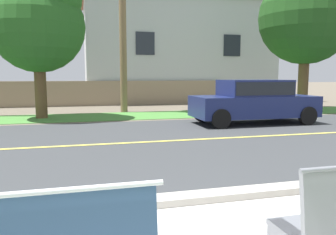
# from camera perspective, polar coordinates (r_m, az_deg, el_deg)

# --- Properties ---
(ground_plane) EXTENTS (140.00, 140.00, 0.00)m
(ground_plane) POSITION_cam_1_polar(r_m,az_deg,el_deg) (9.92, -8.56, -2.71)
(ground_plane) COLOR #665B4C
(curb_edge) EXTENTS (44.00, 0.30, 0.11)m
(curb_edge) POSITION_cam_1_polar(r_m,az_deg,el_deg) (4.50, -0.67, -14.01)
(curb_edge) COLOR #ADA89E
(curb_edge) RESTS_ON ground_plane
(street_asphalt) EXTENTS (52.00, 8.00, 0.01)m
(street_asphalt) POSITION_cam_1_polar(r_m,az_deg,el_deg) (8.45, -7.48, -4.37)
(street_asphalt) COLOR #383A3D
(street_asphalt) RESTS_ON ground_plane
(road_centre_line) EXTENTS (48.00, 0.14, 0.01)m
(road_centre_line) POSITION_cam_1_polar(r_m,az_deg,el_deg) (8.45, -7.48, -4.34)
(road_centre_line) COLOR #E0CC4C
(road_centre_line) RESTS_ON ground_plane
(far_verge_grass) EXTENTS (48.00, 2.80, 0.02)m
(far_verge_grass) POSITION_cam_1_polar(r_m,az_deg,el_deg) (14.09, -10.39, 0.17)
(far_verge_grass) COLOR #478438
(far_verge_grass) RESTS_ON ground_plane
(car_navy_near) EXTENTS (4.30, 1.86, 1.54)m
(car_navy_near) POSITION_cam_1_polar(r_m,az_deg,el_deg) (12.17, 14.38, 3.00)
(car_navy_near) COLOR navy
(car_navy_near) RESTS_ON ground_plane
(shade_tree_left) EXTENTS (3.60, 3.60, 5.94)m
(shade_tree_left) POSITION_cam_1_polar(r_m,az_deg,el_deg) (14.24, -20.91, 15.43)
(shade_tree_left) COLOR brown
(shade_tree_left) RESTS_ON ground_plane
(shade_tree_centre) EXTENTS (4.46, 4.46, 7.36)m
(shade_tree_centre) POSITION_cam_1_polar(r_m,az_deg,el_deg) (17.97, 23.07, 16.49)
(shade_tree_centre) COLOR brown
(shade_tree_centre) RESTS_ON ground_plane
(garden_wall) EXTENTS (13.00, 0.36, 1.40)m
(garden_wall) POSITION_cam_1_polar(r_m,az_deg,el_deg) (19.45, -9.34, 4.11)
(garden_wall) COLOR gray
(garden_wall) RESTS_ON ground_plane
(house_across_street) EXTENTS (13.05, 6.91, 7.03)m
(house_across_street) POSITION_cam_1_polar(r_m,az_deg,el_deg) (23.51, 1.25, 11.68)
(house_across_street) COLOR #B7BCC1
(house_across_street) RESTS_ON ground_plane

